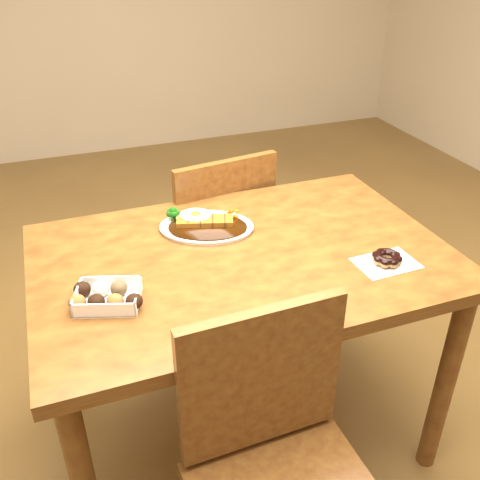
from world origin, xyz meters
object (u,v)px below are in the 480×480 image
object	(u,v)px
chair_far	(213,242)
chair_near	(282,476)
table	(243,281)
donut_box	(106,296)
pon_de_ring	(387,258)
katsu_curry_plate	(205,225)

from	to	relation	value
chair_far	chair_near	xyz separation A→B (m)	(-0.18, -1.07, 0.00)
table	chair_near	world-z (taller)	chair_near
chair_far	donut_box	xyz separation A→B (m)	(-0.48, -0.64, 0.29)
pon_de_ring	table	bearing A→B (deg)	152.01
donut_box	katsu_curry_plate	bearing A→B (deg)	39.42
katsu_curry_plate	donut_box	xyz separation A→B (m)	(-0.35, -0.29, 0.01)
chair_near	pon_de_ring	bearing A→B (deg)	34.71
donut_box	chair_near	bearing A→B (deg)	-54.88
table	katsu_curry_plate	size ratio (longest dim) A/B	3.47
table	chair_far	bearing A→B (deg)	82.08
chair_near	chair_far	bearing A→B (deg)	78.95
table	chair_near	bearing A→B (deg)	-101.08
chair_far	katsu_curry_plate	distance (m)	0.48
table	chair_far	world-z (taller)	chair_far
chair_far	chair_near	bearing A→B (deg)	72.36
donut_box	chair_far	bearing A→B (deg)	53.09
chair_far	pon_de_ring	xyz separation A→B (m)	(0.29, -0.73, 0.29)
chair_far	pon_de_ring	distance (m)	0.83
chair_far	pon_de_ring	world-z (taller)	chair_far
chair_far	katsu_curry_plate	world-z (taller)	chair_far
chair_near	donut_box	size ratio (longest dim) A/B	4.56
chair_far	katsu_curry_plate	xyz separation A→B (m)	(-0.13, -0.36, 0.29)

